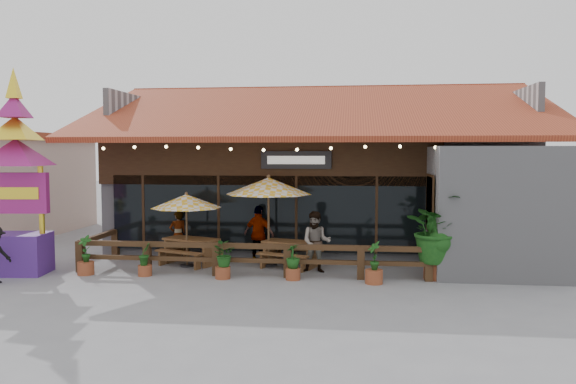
# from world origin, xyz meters

# --- Properties ---
(ground) EXTENTS (100.00, 100.00, 0.00)m
(ground) POSITION_xyz_m (0.00, 0.00, 0.00)
(ground) COLOR gray
(ground) RESTS_ON ground
(restaurant_building) EXTENTS (15.50, 14.73, 6.09)m
(restaurant_building) POSITION_xyz_m (0.26, 6.61, 2.21)
(restaurant_building) COLOR #9C9CA1
(restaurant_building) RESTS_ON ground
(patio_railing) EXTENTS (10.00, 2.60, 0.92)m
(patio_railing) POSITION_xyz_m (-2.25, -0.27, 0.61)
(patio_railing) COLOR #402A17
(patio_railing) RESTS_ON ground
(umbrella_left) EXTENTS (2.73, 2.73, 2.26)m
(umbrella_left) POSITION_xyz_m (-3.69, 0.63, 1.97)
(umbrella_left) COLOR brown
(umbrella_left) RESTS_ON ground
(umbrella_right) EXTENTS (2.65, 2.65, 2.77)m
(umbrella_right) POSITION_xyz_m (-1.25, 1.00, 2.42)
(umbrella_right) COLOR brown
(umbrella_right) RESTS_ON ground
(picnic_table_left) EXTENTS (2.09, 1.97, 0.80)m
(picnic_table_left) POSITION_xyz_m (-3.66, 0.99, 0.54)
(picnic_table_left) COLOR brown
(picnic_table_left) RESTS_ON ground
(picnic_table_right) EXTENTS (1.97, 1.82, 0.78)m
(picnic_table_right) POSITION_xyz_m (-0.58, 0.97, 0.52)
(picnic_table_right) COLOR brown
(picnic_table_right) RESTS_ON ground
(thai_sign_tower) EXTENTS (2.54, 2.54, 6.22)m
(thai_sign_tower) POSITION_xyz_m (-8.10, -0.91, 3.29)
(thai_sign_tower) COLOR #4E2383
(thai_sign_tower) RESTS_ON ground
(tropical_plant) EXTENTS (2.22, 2.20, 2.32)m
(tropical_plant) POSITION_xyz_m (3.51, -0.24, 1.33)
(tropical_plant) COLOR brown
(tropical_plant) RESTS_ON ground
(diner_a) EXTENTS (0.68, 0.64, 1.57)m
(diner_a) POSITION_xyz_m (-4.31, 1.72, 0.79)
(diner_a) COLOR #352110
(diner_a) RESTS_ON ground
(diner_b) EXTENTS (0.89, 0.71, 1.75)m
(diner_b) POSITION_xyz_m (0.24, 0.24, 0.88)
(diner_b) COLOR #352110
(diner_b) RESTS_ON ground
(diner_c) EXTENTS (1.14, 0.80, 1.79)m
(diner_c) POSITION_xyz_m (-1.63, 1.47, 0.89)
(diner_c) COLOR #352110
(diner_c) RESTS_ON ground
(planter_a) EXTENTS (0.46, 0.46, 1.12)m
(planter_a) POSITION_xyz_m (-6.18, -0.82, 0.47)
(planter_a) COLOR brown
(planter_a) RESTS_ON ground
(planter_b) EXTENTS (0.39, 0.42, 0.93)m
(planter_b) POSITION_xyz_m (-4.47, -0.77, 0.42)
(planter_b) COLOR brown
(planter_b) RESTS_ON ground
(planter_c) EXTENTS (0.74, 0.68, 1.01)m
(planter_c) POSITION_xyz_m (-2.23, -0.86, 0.57)
(planter_c) COLOR brown
(planter_c) RESTS_ON ground
(planter_d) EXTENTS (0.50, 0.50, 0.98)m
(planter_d) POSITION_xyz_m (-0.32, -0.78, 0.47)
(planter_d) COLOR brown
(planter_d) RESTS_ON ground
(planter_e) EXTENTS (0.46, 0.48, 1.13)m
(planter_e) POSITION_xyz_m (1.84, -0.98, 0.47)
(planter_e) COLOR brown
(planter_e) RESTS_ON ground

